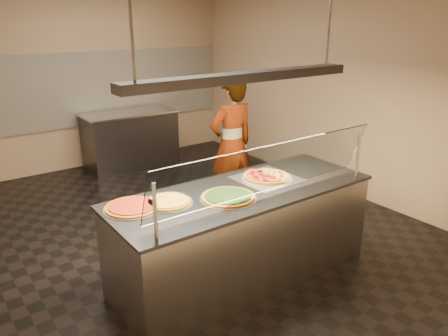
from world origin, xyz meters
TOP-DOWN VIEW (x-y plane):
  - ground at (0.00, 0.00)m, footprint 5.00×6.00m
  - wall_back at (0.00, 3.01)m, footprint 5.00×0.02m
  - wall_front at (0.00, -3.01)m, footprint 5.00×0.02m
  - wall_right at (2.51, 0.00)m, footprint 0.02×6.00m
  - tile_band at (0.00, 2.98)m, footprint 4.90×0.02m
  - serving_counter at (-0.10, -1.28)m, footprint 2.53×0.94m
  - sneeze_guard at (-0.10, -1.62)m, footprint 2.29×0.18m
  - perforated_tray at (0.26, -1.19)m, footprint 0.57×0.57m
  - half_pizza_pepperoni at (0.15, -1.19)m, footprint 0.26×0.47m
  - half_pizza_sausage at (0.37, -1.19)m, footprint 0.25×0.47m
  - pizza_spinach at (-0.34, -1.36)m, footprint 0.50×0.50m
  - pizza_cheese at (-0.81, -1.14)m, footprint 0.42×0.42m
  - pizza_tomato at (-1.11, -1.07)m, footprint 0.47×0.47m
  - pizza_spatula at (-0.74, -1.09)m, footprint 0.27×0.18m
  - prep_table at (0.49, 2.55)m, footprint 1.52×0.74m
  - worker at (0.81, 0.12)m, footprint 0.65×0.43m
  - heat_lamp_housing at (-0.10, -1.28)m, footprint 2.30×0.18m
  - lamp_rod_left at (-1.10, -1.28)m, footprint 0.02×0.02m
  - lamp_rod_right at (0.90, -1.28)m, footprint 0.02×0.02m

SIDE VIEW (x-z plane):
  - ground at x=0.00m, z-range -0.02..0.00m
  - serving_counter at x=-0.10m, z-range 0.00..0.93m
  - prep_table at x=0.49m, z-range 0.00..0.93m
  - worker at x=0.81m, z-range 0.00..1.75m
  - perforated_tray at x=0.26m, z-range 0.93..0.94m
  - pizza_cheese at x=-0.81m, z-range 0.93..0.96m
  - pizza_tomato at x=-1.11m, z-range 0.93..0.96m
  - pizza_spinach at x=-0.34m, z-range 0.93..0.96m
  - half_pizza_sausage at x=0.37m, z-range 0.94..0.98m
  - pizza_spatula at x=-0.74m, z-range 0.95..0.97m
  - half_pizza_pepperoni at x=0.15m, z-range 0.94..0.99m
  - sneeze_guard at x=-0.10m, z-range 0.96..1.49m
  - tile_band at x=0.00m, z-range 0.70..1.90m
  - wall_back at x=0.00m, z-range 0.00..3.00m
  - wall_front at x=0.00m, z-range 0.00..3.00m
  - wall_right at x=2.51m, z-range 0.00..3.00m
  - heat_lamp_housing at x=-0.10m, z-range 1.91..1.99m
  - lamp_rod_left at x=-1.10m, z-range 1.99..3.00m
  - lamp_rod_right at x=0.90m, z-range 1.99..3.00m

